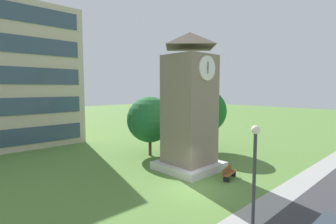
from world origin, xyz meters
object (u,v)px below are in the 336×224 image
object	(u,v)px
clock_tower	(189,109)
street_lamp	(254,172)
park_bench	(229,173)
tree_streetside	(205,111)
tree_near_tower	(169,113)
tree_by_building	(150,119)

from	to	relation	value
clock_tower	street_lamp	world-z (taller)	clock_tower
street_lamp	park_bench	bearing A→B (deg)	39.77
park_bench	tree_streetside	bearing A→B (deg)	50.24
tree_near_tower	clock_tower	bearing A→B (deg)	-123.18
park_bench	tree_streetside	size ratio (longest dim) A/B	0.28
park_bench	street_lamp	bearing A→B (deg)	-140.23
park_bench	tree_by_building	bearing A→B (deg)	89.47
clock_tower	tree_near_tower	size ratio (longest dim) A/B	2.11
tree_streetside	street_lamp	bearing A→B (deg)	-134.80
tree_by_building	tree_near_tower	world-z (taller)	tree_by_building
tree_streetside	tree_by_building	bearing A→B (deg)	157.28
tree_near_tower	park_bench	bearing A→B (deg)	-112.06
tree_streetside	tree_near_tower	world-z (taller)	tree_streetside
clock_tower	tree_streetside	world-z (taller)	clock_tower
street_lamp	tree_near_tower	world-z (taller)	tree_near_tower
park_bench	tree_near_tower	size ratio (longest dim) A/B	0.35
park_bench	street_lamp	xyz separation A→B (m)	(-6.37, -5.30, 2.81)
park_bench	street_lamp	size ratio (longest dim) A/B	0.36
park_bench	tree_streetside	world-z (taller)	tree_streetside
street_lamp	tree_streetside	xyz separation A→B (m)	(12.08, 12.17, 0.97)
street_lamp	tree_near_tower	xyz separation A→B (m)	(10.83, 16.31, 0.57)
clock_tower	tree_near_tower	xyz separation A→B (m)	(4.85, 7.41, -1.15)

